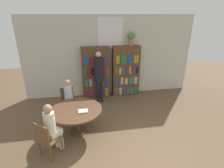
{
  "coord_description": "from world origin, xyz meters",
  "views": [
    {
      "loc": [
        -1.03,
        -2.81,
        3.0
      ],
      "look_at": [
        -0.21,
        1.97,
        1.05
      ],
      "focal_mm": 28.0,
      "sensor_mm": 36.0,
      "label": 1
    }
  ],
  "objects_px": {
    "bookshelf_left": "(96,73)",
    "librarian_standing": "(99,72)",
    "chair_left_side": "(68,100)",
    "flower_vase": "(131,37)",
    "reading_table": "(76,113)",
    "seated_reader_right": "(52,126)",
    "bookshelf_right": "(126,71)",
    "seated_reader_left": "(69,97)",
    "chair_near_camera": "(47,138)"
  },
  "relations": [
    {
      "from": "flower_vase",
      "to": "reading_table",
      "type": "bearing_deg",
      "value": -132.69
    },
    {
      "from": "flower_vase",
      "to": "chair_left_side",
      "type": "height_order",
      "value": "flower_vase"
    },
    {
      "from": "bookshelf_left",
      "to": "seated_reader_right",
      "type": "bearing_deg",
      "value": -113.33
    },
    {
      "from": "reading_table",
      "to": "librarian_standing",
      "type": "xyz_separation_m",
      "value": [
        0.78,
        1.68,
        0.54
      ]
    },
    {
      "from": "seated_reader_left",
      "to": "seated_reader_right",
      "type": "xyz_separation_m",
      "value": [
        -0.29,
        -1.44,
        0.02
      ]
    },
    {
      "from": "seated_reader_right",
      "to": "librarian_standing",
      "type": "distance_m",
      "value": 2.7
    },
    {
      "from": "chair_near_camera",
      "to": "librarian_standing",
      "type": "xyz_separation_m",
      "value": [
        1.4,
        2.48,
        0.65
      ]
    },
    {
      "from": "bookshelf_left",
      "to": "chair_near_camera",
      "type": "relative_size",
      "value": 2.15
    },
    {
      "from": "bookshelf_right",
      "to": "chair_left_side",
      "type": "distance_m",
      "value": 2.49
    },
    {
      "from": "chair_left_side",
      "to": "seated_reader_right",
      "type": "distance_m",
      "value": 1.65
    },
    {
      "from": "bookshelf_left",
      "to": "librarian_standing",
      "type": "relative_size",
      "value": 1.04
    },
    {
      "from": "bookshelf_right",
      "to": "flower_vase",
      "type": "distance_m",
      "value": 1.27
    },
    {
      "from": "seated_reader_right",
      "to": "bookshelf_right",
      "type": "bearing_deg",
      "value": 88.39
    },
    {
      "from": "bookshelf_left",
      "to": "seated_reader_right",
      "type": "relative_size",
      "value": 1.53
    },
    {
      "from": "bookshelf_left",
      "to": "seated_reader_left",
      "type": "distance_m",
      "value": 1.7
    },
    {
      "from": "seated_reader_left",
      "to": "librarian_standing",
      "type": "height_order",
      "value": "librarian_standing"
    },
    {
      "from": "seated_reader_left",
      "to": "librarian_standing",
      "type": "relative_size",
      "value": 0.67
    },
    {
      "from": "chair_near_camera",
      "to": "librarian_standing",
      "type": "distance_m",
      "value": 2.92
    },
    {
      "from": "chair_near_camera",
      "to": "chair_left_side",
      "type": "height_order",
      "value": "same"
    },
    {
      "from": "flower_vase",
      "to": "seated_reader_right",
      "type": "distance_m",
      "value": 4.09
    },
    {
      "from": "bookshelf_left",
      "to": "flower_vase",
      "type": "distance_m",
      "value": 1.82
    },
    {
      "from": "bookshelf_left",
      "to": "seated_reader_left",
      "type": "xyz_separation_m",
      "value": [
        -0.94,
        -1.39,
        -0.27
      ]
    },
    {
      "from": "chair_near_camera",
      "to": "librarian_standing",
      "type": "relative_size",
      "value": 0.48
    },
    {
      "from": "bookshelf_right",
      "to": "bookshelf_left",
      "type": "bearing_deg",
      "value": 180.0
    },
    {
      "from": "chair_left_side",
      "to": "seated_reader_right",
      "type": "xyz_separation_m",
      "value": [
        -0.24,
        -1.62,
        0.21
      ]
    },
    {
      "from": "seated_reader_right",
      "to": "librarian_standing",
      "type": "height_order",
      "value": "librarian_standing"
    },
    {
      "from": "flower_vase",
      "to": "seated_reader_right",
      "type": "height_order",
      "value": "flower_vase"
    },
    {
      "from": "bookshelf_left",
      "to": "chair_left_side",
      "type": "bearing_deg",
      "value": -129.05
    },
    {
      "from": "librarian_standing",
      "to": "flower_vase",
      "type": "bearing_deg",
      "value": 22.12
    },
    {
      "from": "seated_reader_left",
      "to": "seated_reader_right",
      "type": "height_order",
      "value": "seated_reader_right"
    },
    {
      "from": "bookshelf_right",
      "to": "chair_near_camera",
      "type": "distance_m",
      "value": 3.9
    },
    {
      "from": "bookshelf_left",
      "to": "librarian_standing",
      "type": "bearing_deg",
      "value": -82.63
    },
    {
      "from": "reading_table",
      "to": "chair_left_side",
      "type": "distance_m",
      "value": 1.02
    },
    {
      "from": "chair_left_side",
      "to": "bookshelf_left",
      "type": "bearing_deg",
      "value": -144.8
    },
    {
      "from": "bookshelf_right",
      "to": "seated_reader_right",
      "type": "height_order",
      "value": "bookshelf_right"
    },
    {
      "from": "reading_table",
      "to": "librarian_standing",
      "type": "distance_m",
      "value": 1.93
    },
    {
      "from": "librarian_standing",
      "to": "seated_reader_left",
      "type": "bearing_deg",
      "value": -138.31
    },
    {
      "from": "reading_table",
      "to": "chair_left_side",
      "type": "relative_size",
      "value": 1.5
    },
    {
      "from": "seated_reader_left",
      "to": "chair_near_camera",
      "type": "bearing_deg",
      "value": 60.06
    },
    {
      "from": "flower_vase",
      "to": "reading_table",
      "type": "distance_m",
      "value": 3.39
    },
    {
      "from": "chair_near_camera",
      "to": "seated_reader_right",
      "type": "xyz_separation_m",
      "value": [
        0.11,
        0.14,
        0.21
      ]
    },
    {
      "from": "flower_vase",
      "to": "chair_near_camera",
      "type": "relative_size",
      "value": 0.55
    },
    {
      "from": "bookshelf_left",
      "to": "seated_reader_left",
      "type": "bearing_deg",
      "value": -123.88
    },
    {
      "from": "chair_near_camera",
      "to": "librarian_standing",
      "type": "bearing_deg",
      "value": 98.77
    },
    {
      "from": "reading_table",
      "to": "seated_reader_right",
      "type": "bearing_deg",
      "value": -128.25
    },
    {
      "from": "seated_reader_left",
      "to": "flower_vase",
      "type": "bearing_deg",
      "value": -163.86
    },
    {
      "from": "chair_near_camera",
      "to": "seated_reader_left",
      "type": "relative_size",
      "value": 0.73
    },
    {
      "from": "bookshelf_right",
      "to": "seated_reader_right",
      "type": "distance_m",
      "value": 3.7
    },
    {
      "from": "bookshelf_right",
      "to": "seated_reader_left",
      "type": "height_order",
      "value": "bookshelf_right"
    },
    {
      "from": "bookshelf_left",
      "to": "seated_reader_right",
      "type": "xyz_separation_m",
      "value": [
        -1.22,
        -2.84,
        -0.25
      ]
    }
  ]
}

